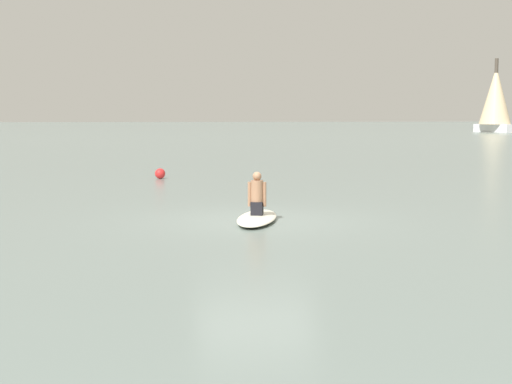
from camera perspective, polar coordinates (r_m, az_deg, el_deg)
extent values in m
plane|color=slate|center=(15.85, -0.01, -2.23)|extent=(400.00, 400.00, 0.00)
ellipsoid|color=silver|center=(15.81, 0.08, -2.00)|extent=(1.40, 2.76, 0.14)
cube|color=black|center=(15.79, 0.08, -1.24)|extent=(0.31, 0.35, 0.28)
cylinder|color=#9E7051|center=(15.75, 0.08, 0.05)|extent=(0.32, 0.32, 0.47)
sphere|color=#9E7051|center=(15.72, 0.08, 1.22)|extent=(0.19, 0.19, 0.19)
cylinder|color=#9E7051|center=(15.77, -0.50, -0.16)|extent=(0.09, 0.09, 0.52)
cylinder|color=#9E7051|center=(15.73, 0.66, -0.18)|extent=(0.09, 0.09, 0.52)
cube|color=silver|center=(97.74, 17.79, 4.68)|extent=(3.55, 5.77, 1.00)
cylinder|color=#4C4238|center=(97.76, 17.88, 7.34)|extent=(0.44, 0.44, 8.10)
cone|color=beige|center=(97.75, 17.87, 7.06)|extent=(5.02, 5.02, 7.13)
sphere|color=red|center=(26.34, -7.35, 1.41)|extent=(0.37, 0.37, 0.37)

